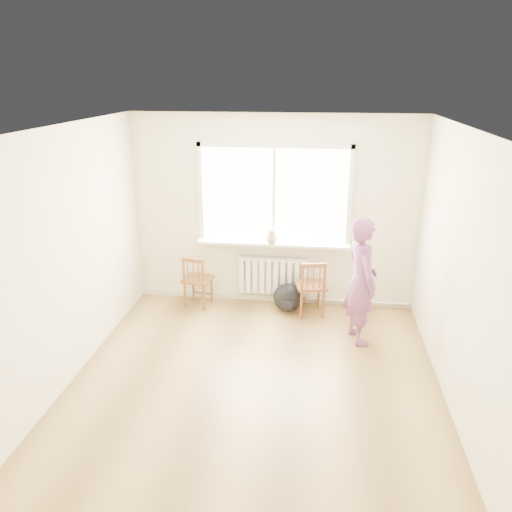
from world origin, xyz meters
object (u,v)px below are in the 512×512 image
(chair_right, at_px, (311,288))
(person, at_px, (361,281))
(chair_left, at_px, (197,281))
(cat, at_px, (272,236))
(backpack, at_px, (288,297))

(chair_right, xyz_separation_m, person, (0.60, -0.60, 0.39))
(chair_right, bearing_deg, chair_left, -15.22)
(person, distance_m, cat, 1.46)
(chair_left, relative_size, backpack, 1.88)
(chair_right, height_order, backpack, chair_right)
(cat, relative_size, backpack, 1.04)
(cat, bearing_deg, backpack, -29.95)
(person, bearing_deg, chair_right, 25.84)
(person, distance_m, backpack, 1.30)
(cat, distance_m, backpack, 0.90)
(cat, xyz_separation_m, backpack, (0.25, -0.12, -0.86))
(chair_right, distance_m, backpack, 0.40)
(person, relative_size, backpack, 3.87)
(chair_left, height_order, person, person)
(chair_left, height_order, cat, cat)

